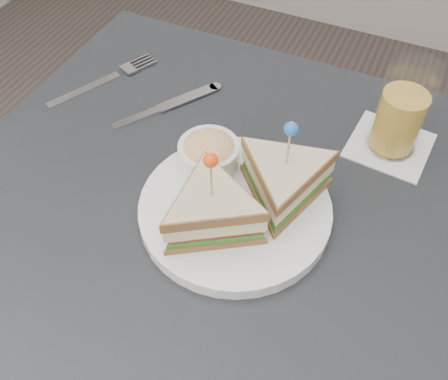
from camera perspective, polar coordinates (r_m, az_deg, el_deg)
table at (r=0.75m, az=-1.01°, el=-6.43°), size 0.80×0.80×0.75m
plate_meal at (r=0.66m, az=1.99°, el=-0.43°), size 0.30×0.29×0.16m
cutlery_fork at (r=0.93m, az=-13.10°, el=12.30°), size 0.11×0.20×0.01m
cutlery_knife at (r=0.85m, az=-6.93°, el=9.37°), size 0.13×0.18×0.01m
drink_set at (r=0.78m, az=19.56°, el=8.25°), size 0.13×0.13×0.15m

